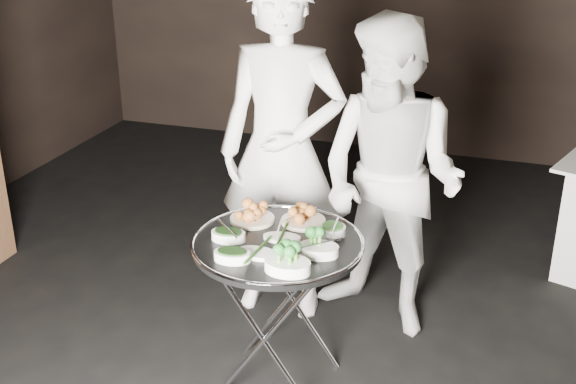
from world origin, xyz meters
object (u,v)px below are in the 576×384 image
(waiter_left, at_px, (282,152))
(waiter_right, at_px, (390,180))
(tray_stand, at_px, (278,308))
(serving_tray, at_px, (278,244))

(waiter_left, distance_m, waiter_right, 0.59)
(tray_stand, height_order, serving_tray, serving_tray)
(serving_tray, height_order, waiter_left, waiter_left)
(tray_stand, bearing_deg, waiter_left, 106.90)
(tray_stand, height_order, waiter_right, waiter_right)
(tray_stand, distance_m, serving_tray, 0.34)
(tray_stand, height_order, waiter_left, waiter_left)
(tray_stand, relative_size, waiter_right, 0.44)
(tray_stand, xyz_separation_m, waiter_right, (0.38, 0.69, 0.42))
(waiter_right, bearing_deg, tray_stand, -98.09)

